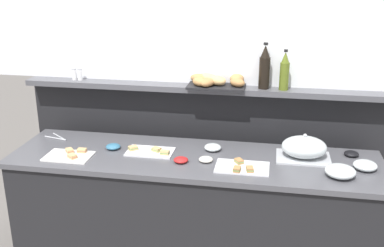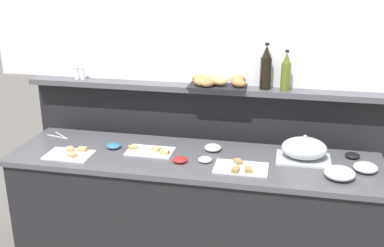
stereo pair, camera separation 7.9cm
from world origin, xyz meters
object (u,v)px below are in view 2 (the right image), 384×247
(serving_tongs, at_px, (60,136))
(wine_bottle_dark, at_px, (266,69))
(condiment_bowl_cream, at_px, (205,160))
(condiment_bowl_teal, at_px, (352,155))
(sandwich_platter_front, at_px, (241,168))
(bread_basket, at_px, (217,81))
(condiment_bowl_dark, at_px, (180,160))
(sandwich_platter_rear, at_px, (70,154))
(salt_shaker, at_px, (77,73))
(glass_bowl_medium, at_px, (365,168))
(serving_cloche, at_px, (304,149))
(condiment_bowl_red, at_px, (114,146))
(glass_bowl_large, at_px, (340,174))
(pepper_shaker, at_px, (82,74))
(olive_oil_bottle, at_px, (286,73))
(sandwich_platter_side, at_px, (150,151))
(glass_bowl_small, at_px, (213,148))

(serving_tongs, height_order, wine_bottle_dark, wine_bottle_dark)
(condiment_bowl_cream, bearing_deg, condiment_bowl_teal, 15.68)
(sandwich_platter_front, xyz_separation_m, bread_basket, (-0.24, 0.54, 0.40))
(sandwich_platter_front, bearing_deg, condiment_bowl_dark, 176.42)
(sandwich_platter_rear, relative_size, salt_shaker, 3.42)
(salt_shaker, bearing_deg, glass_bowl_medium, -11.98)
(glass_bowl_medium, bearing_deg, sandwich_platter_front, -171.06)
(serving_cloche, xyz_separation_m, condiment_bowl_red, (-1.25, -0.06, -0.06))
(salt_shaker, relative_size, bread_basket, 0.21)
(glass_bowl_medium, relative_size, salt_shaker, 1.64)
(salt_shaker, bearing_deg, bread_basket, -0.15)
(glass_bowl_large, bearing_deg, condiment_bowl_dark, 177.71)
(serving_cloche, bearing_deg, sandwich_platter_front, -149.65)
(pepper_shaker, bearing_deg, wine_bottle_dark, 0.03)
(sandwich_platter_rear, distance_m, condiment_bowl_red, 0.29)
(condiment_bowl_cream, distance_m, pepper_shaker, 1.19)
(condiment_bowl_teal, bearing_deg, sandwich_platter_front, -154.99)
(glass_bowl_large, xyz_separation_m, condiment_bowl_cream, (-0.81, 0.08, -0.02))
(serving_cloche, bearing_deg, sandwich_platter_rear, -171.01)
(serving_cloche, relative_size, glass_bowl_large, 1.91)
(olive_oil_bottle, bearing_deg, serving_tongs, -170.81)
(glass_bowl_medium, relative_size, condiment_bowl_teal, 1.54)
(sandwich_platter_front, xyz_separation_m, glass_bowl_medium, (0.73, 0.12, 0.02))
(sandwich_platter_front, distance_m, condiment_bowl_dark, 0.39)
(condiment_bowl_dark, distance_m, bread_basket, 0.66)
(sandwich_platter_rear, distance_m, serving_cloche, 1.51)
(olive_oil_bottle, bearing_deg, condiment_bowl_dark, -140.29)
(bread_basket, bearing_deg, condiment_bowl_dark, -105.73)
(sandwich_platter_rear, distance_m, wine_bottle_dark, 1.42)
(sandwich_platter_side, bearing_deg, serving_cloche, 4.45)
(sandwich_platter_rear, height_order, sandwich_platter_front, same)
(serving_cloche, distance_m, condiment_bowl_teal, 0.33)
(condiment_bowl_red, relative_size, condiment_bowl_teal, 1.06)
(serving_tongs, bearing_deg, condiment_bowl_teal, 1.08)
(glass_bowl_large, height_order, pepper_shaker, pepper_shaker)
(glass_bowl_medium, xyz_separation_m, glass_bowl_small, (-0.95, 0.14, -0.01))
(sandwich_platter_side, xyz_separation_m, bread_basket, (0.38, 0.40, 0.40))
(glass_bowl_medium, distance_m, pepper_shaker, 2.07)
(sandwich_platter_side, bearing_deg, pepper_shaker, 147.55)
(condiment_bowl_red, bearing_deg, sandwich_platter_side, -3.54)
(glass_bowl_large, relative_size, olive_oil_bottle, 0.64)
(glass_bowl_small, bearing_deg, pepper_shaker, 164.16)
(olive_oil_bottle, bearing_deg, sandwich_platter_front, -113.09)
(sandwich_platter_front, relative_size, bread_basket, 0.77)
(olive_oil_bottle, xyz_separation_m, bread_basket, (-0.47, 0.01, -0.09))
(serving_cloche, bearing_deg, condiment_bowl_dark, -165.63)
(condiment_bowl_dark, relative_size, olive_oil_bottle, 0.33)
(sandwich_platter_rear, bearing_deg, condiment_bowl_cream, 5.05)
(sandwich_platter_front, relative_size, condiment_bowl_dark, 3.55)
(sandwich_platter_side, bearing_deg, glass_bowl_medium, -1.13)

